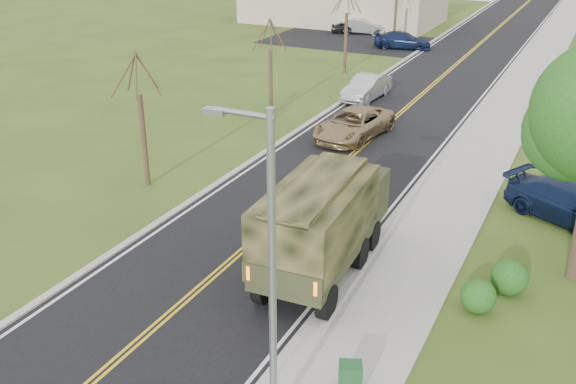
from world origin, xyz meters
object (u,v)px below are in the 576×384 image
Objects in this scene: sedan_silver at (366,87)px; pickup_navy at (571,204)px; military_truck at (323,218)px; utility_box_near at (350,377)px; suv_champagne at (354,124)px.

sedan_silver is 18.94m from pickup_navy.
military_truck is 1.56× the size of sedan_silver.
pickup_navy is 13.87m from utility_box_near.
utility_box_near is (3.08, -5.20, -1.58)m from military_truck.
suv_champagne reaches higher than pickup_navy.
pickup_navy is at bearing -39.95° from sedan_silver.
military_truck is at bearing 97.41° from utility_box_near.
pickup_navy is at bearing 49.13° from utility_box_near.
pickup_navy is 6.66× the size of utility_box_near.
pickup_navy is at bearing 44.84° from military_truck.
utility_box_near is (9.29, -26.50, -0.28)m from sedan_silver.
suv_champagne is 12.81m from pickup_navy.
military_truck is at bearing -65.99° from suv_champagne.
sedan_silver reaches higher than pickup_navy.
sedan_silver is 5.94× the size of utility_box_near.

